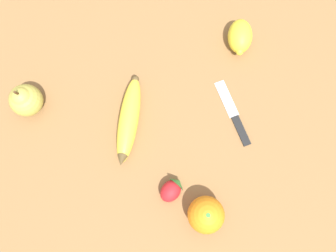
% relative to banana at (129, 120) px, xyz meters
% --- Properties ---
extents(ground_plane, '(3.00, 3.00, 0.00)m').
position_rel_banana_xyz_m(ground_plane, '(0.05, 0.08, -0.02)').
color(ground_plane, olive).
extents(banana, '(0.16, 0.16, 0.04)m').
position_rel_banana_xyz_m(banana, '(0.00, 0.00, 0.00)').
color(banana, yellow).
rests_on(banana, ground_plane).
extents(orange, '(0.07, 0.07, 0.07)m').
position_rel_banana_xyz_m(orange, '(0.24, 0.01, 0.02)').
color(orange, orange).
rests_on(orange, ground_plane).
extents(pear, '(0.07, 0.07, 0.09)m').
position_rel_banana_xyz_m(pear, '(-0.16, -0.15, 0.02)').
color(pear, '#B7AD47').
rests_on(pear, ground_plane).
extents(strawberry, '(0.05, 0.06, 0.04)m').
position_rel_banana_xyz_m(strawberry, '(0.17, -0.01, -0.00)').
color(strawberry, red).
rests_on(strawberry, ground_plane).
extents(lemon, '(0.09, 0.09, 0.05)m').
position_rel_banana_xyz_m(lemon, '(-0.00, 0.31, 0.01)').
color(lemon, yellow).
rests_on(lemon, ground_plane).
extents(paring_knife, '(0.15, 0.06, 0.01)m').
position_rel_banana_xyz_m(paring_knife, '(0.12, 0.19, -0.02)').
color(paring_knife, silver).
rests_on(paring_knife, ground_plane).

